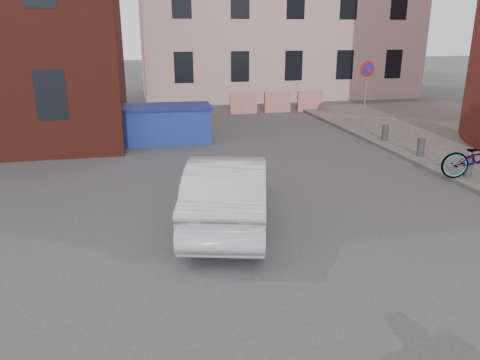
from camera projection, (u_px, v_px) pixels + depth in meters
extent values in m
plane|color=#38383A|center=(294.00, 262.00, 8.15)|extent=(120.00, 120.00, 0.00)
cylinder|color=gray|center=(365.00, 97.00, 17.78)|extent=(0.07, 0.07, 2.60)
cylinder|color=red|center=(368.00, 69.00, 17.44)|extent=(0.60, 0.03, 0.60)
cylinder|color=navy|center=(368.00, 69.00, 17.42)|extent=(0.44, 0.03, 0.44)
cylinder|color=#3A3A3D|center=(468.00, 166.00, 12.42)|extent=(0.22, 0.22, 0.55)
cylinder|color=#3A3A3D|center=(421.00, 147.00, 14.47)|extent=(0.22, 0.22, 0.55)
cylinder|color=#3A3A3D|center=(385.00, 133.00, 16.51)|extent=(0.22, 0.22, 0.55)
cube|color=red|center=(243.00, 103.00, 22.46)|extent=(1.30, 0.18, 1.00)
cube|color=red|center=(277.00, 102.00, 22.81)|extent=(1.30, 0.18, 1.00)
cube|color=red|center=(310.00, 101.00, 23.15)|extent=(1.30, 0.18, 1.00)
cube|color=navy|center=(167.00, 125.00, 16.72)|extent=(3.12, 1.67, 1.22)
cube|color=navy|center=(166.00, 107.00, 16.51)|extent=(3.23, 1.78, 0.10)
imported|color=#AAACB1|center=(228.00, 190.00, 9.62)|extent=(2.59, 4.62, 1.44)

